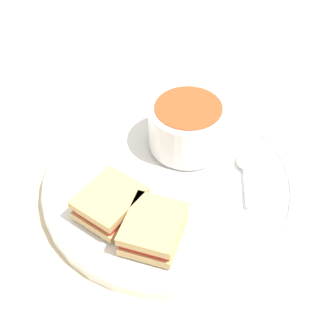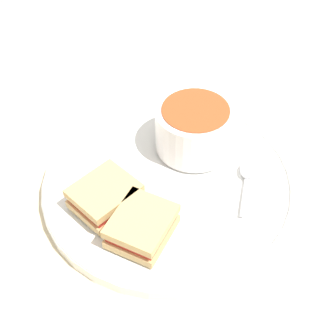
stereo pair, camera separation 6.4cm
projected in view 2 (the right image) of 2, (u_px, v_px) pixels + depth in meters
ground_plane at (168, 188)px, 0.68m from camera, size 2.40×2.40×0.00m
plate at (168, 182)px, 0.67m from camera, size 0.36×0.36×0.02m
soup_bowl at (195, 128)px, 0.68m from camera, size 0.11×0.11×0.07m
spoon at (248, 173)px, 0.66m from camera, size 0.10×0.03×0.01m
sandwich_half_near at (105, 196)px, 0.61m from camera, size 0.10×0.10×0.03m
sandwich_half_far at (145, 227)px, 0.58m from camera, size 0.09×0.08×0.03m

